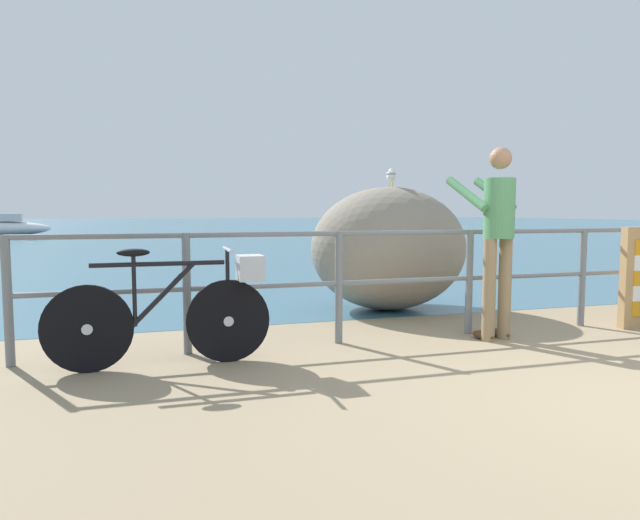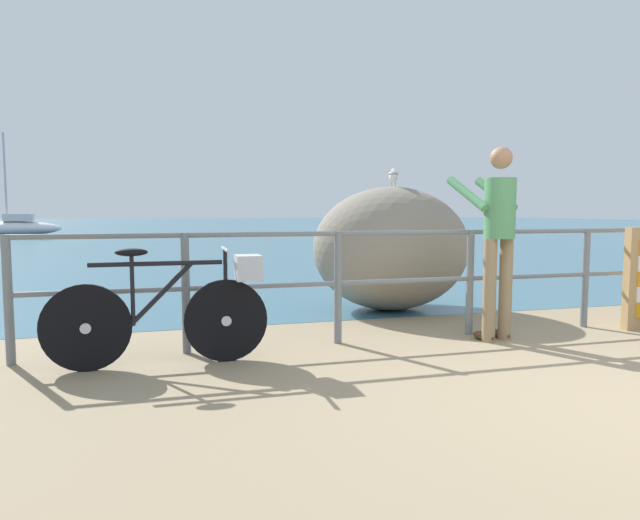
# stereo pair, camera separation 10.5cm
# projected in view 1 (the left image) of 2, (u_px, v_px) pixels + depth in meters

# --- Properties ---
(ground_plane) EXTENTS (120.00, 120.00, 0.10)m
(ground_plane) POSITION_uv_depth(u_px,v_px,m) (228.00, 242.00, 22.54)
(ground_plane) COLOR #937F60
(sea_surface) EXTENTS (120.00, 90.00, 0.01)m
(sea_surface) POSITION_uv_depth(u_px,v_px,m) (186.00, 225.00, 49.33)
(sea_surface) COLOR #38667A
(sea_surface) RESTS_ON ground_plane
(promenade_railing) EXTENTS (8.12, 0.07, 1.02)m
(promenade_railing) POSITION_uv_depth(u_px,v_px,m) (469.00, 269.00, 5.43)
(promenade_railing) COLOR slate
(promenade_railing) RESTS_ON ground_plane
(bicycle) EXTENTS (1.70, 0.48, 0.92)m
(bicycle) POSITION_uv_depth(u_px,v_px,m) (180.00, 306.00, 4.32)
(bicycle) COLOR black
(bicycle) RESTS_ON ground_plane
(person_at_railing) EXTENTS (0.54, 0.67, 1.78)m
(person_at_railing) POSITION_uv_depth(u_px,v_px,m) (497.00, 234.00, 5.17)
(person_at_railing) COLOR #8C7251
(person_at_railing) RESTS_ON ground_plane
(breakwater_boulder_main) EXTENTS (1.92, 1.60, 1.49)m
(breakwater_boulder_main) POSITION_uv_depth(u_px,v_px,m) (389.00, 248.00, 6.80)
(breakwater_boulder_main) COLOR gray
(breakwater_boulder_main) RESTS_ON ground
(seagull) EXTENTS (0.22, 0.33, 0.23)m
(seagull) POSITION_uv_depth(u_px,v_px,m) (391.00, 175.00, 6.78)
(seagull) COLOR gold
(seagull) RESTS_ON breakwater_boulder_main
(sailboat) EXTENTS (4.49, 1.64, 4.90)m
(sailboat) POSITION_uv_depth(u_px,v_px,m) (1.00, 227.00, 26.62)
(sailboat) COLOR white
(sailboat) RESTS_ON sea_surface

